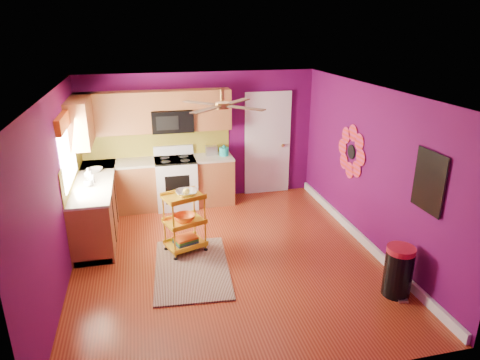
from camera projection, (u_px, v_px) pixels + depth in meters
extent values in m
plane|color=maroon|center=(227.00, 258.00, 6.49)|extent=(5.00, 5.00, 0.00)
cube|color=#56094C|center=(201.00, 137.00, 8.34)|extent=(4.50, 0.04, 2.50)
cube|color=#56094C|center=(282.00, 276.00, 3.77)|extent=(4.50, 0.04, 2.50)
cube|color=#56094C|center=(57.00, 194.00, 5.58)|extent=(0.04, 5.00, 2.50)
cube|color=#56094C|center=(370.00, 169.00, 6.54)|extent=(0.04, 5.00, 2.50)
cube|color=silver|center=(225.00, 91.00, 5.63)|extent=(4.50, 5.00, 0.04)
cube|color=white|center=(361.00, 238.00, 6.94)|extent=(0.05, 4.90, 0.14)
cube|color=brown|center=(97.00, 207.00, 7.15)|extent=(0.60, 2.30, 0.90)
cube|color=brown|center=(160.00, 184.00, 8.16)|extent=(2.80, 0.60, 0.90)
cube|color=beige|center=(93.00, 181.00, 6.99)|extent=(0.63, 2.30, 0.04)
cube|color=beige|center=(159.00, 161.00, 8.00)|extent=(2.80, 0.63, 0.04)
cube|color=black|center=(99.00, 229.00, 7.29)|extent=(0.54, 2.30, 0.10)
cube|color=black|center=(162.00, 204.00, 8.30)|extent=(2.80, 0.54, 0.10)
cube|color=white|center=(176.00, 183.00, 8.20)|extent=(0.76, 0.66, 0.92)
cube|color=black|center=(175.00, 160.00, 8.04)|extent=(0.76, 0.62, 0.03)
cube|color=white|center=(173.00, 150.00, 8.25)|extent=(0.76, 0.06, 0.18)
cube|color=black|center=(178.00, 190.00, 7.90)|extent=(0.45, 0.02, 0.55)
cube|color=brown|center=(113.00, 113.00, 7.66)|extent=(1.32, 0.33, 0.75)
cube|color=brown|center=(211.00, 109.00, 8.03)|extent=(0.72, 0.33, 0.75)
cube|color=brown|center=(171.00, 100.00, 7.81)|extent=(0.76, 0.33, 0.34)
cube|color=brown|center=(81.00, 120.00, 7.11)|extent=(0.33, 1.30, 0.75)
cube|color=black|center=(172.00, 121.00, 7.91)|extent=(0.76, 0.38, 0.40)
cube|color=olive|center=(157.00, 143.00, 8.17)|extent=(2.80, 0.01, 0.51)
cube|color=olive|center=(72.00, 166.00, 6.83)|extent=(0.01, 2.30, 0.51)
cube|color=white|center=(67.00, 150.00, 6.44)|extent=(0.03, 1.20, 1.00)
cube|color=#CB5012|center=(65.00, 119.00, 6.28)|extent=(0.08, 1.35, 0.22)
cube|color=white|center=(267.00, 145.00, 8.69)|extent=(0.85, 0.04, 2.05)
cube|color=white|center=(268.00, 145.00, 8.67)|extent=(0.95, 0.02, 2.15)
sphere|color=#BF8C3F|center=(283.00, 146.00, 8.71)|extent=(0.07, 0.07, 0.07)
cylinder|color=black|center=(351.00, 152.00, 7.05)|extent=(0.01, 0.24, 0.24)
cube|color=#19A79D|center=(430.00, 182.00, 5.15)|extent=(0.03, 0.52, 0.72)
cube|color=black|center=(429.00, 182.00, 5.15)|extent=(0.01, 0.56, 0.76)
cylinder|color=#BF8C3F|center=(222.00, 95.00, 5.84)|extent=(0.06, 0.06, 0.16)
cylinder|color=#BF8C3F|center=(222.00, 105.00, 5.89)|extent=(0.20, 0.20, 0.08)
cube|color=#4C2D19|center=(237.00, 101.00, 6.19)|extent=(0.47, 0.47, 0.01)
cube|color=#4C2D19|center=(200.00, 103.00, 6.07)|extent=(0.47, 0.47, 0.01)
cube|color=#4C2D19|center=(206.00, 110.00, 5.58)|extent=(0.47, 0.47, 0.01)
cube|color=#4C2D19|center=(246.00, 108.00, 5.70)|extent=(0.47, 0.47, 0.01)
cube|color=black|center=(192.00, 268.00, 6.19)|extent=(1.18, 1.78, 0.02)
cylinder|color=gold|center=(174.00, 231.00, 6.24)|extent=(0.03, 0.03, 0.89)
cylinder|color=gold|center=(205.00, 223.00, 6.50)|extent=(0.03, 0.03, 0.89)
cylinder|color=gold|center=(164.00, 223.00, 6.52)|extent=(0.03, 0.03, 0.89)
cylinder|color=gold|center=(194.00, 215.00, 6.78)|extent=(0.03, 0.03, 0.89)
sphere|color=black|center=(176.00, 259.00, 6.39)|extent=(0.06, 0.06, 0.06)
sphere|color=black|center=(206.00, 250.00, 6.66)|extent=(0.06, 0.06, 0.06)
sphere|color=black|center=(166.00, 249.00, 6.67)|extent=(0.06, 0.06, 0.06)
sphere|color=black|center=(195.00, 240.00, 6.94)|extent=(0.06, 0.06, 0.06)
cube|color=gold|center=(183.00, 197.00, 6.36)|extent=(0.68, 0.59, 0.03)
cube|color=gold|center=(185.00, 222.00, 6.50)|extent=(0.68, 0.59, 0.03)
cube|color=gold|center=(186.00, 244.00, 6.63)|extent=(0.68, 0.59, 0.03)
imported|color=beige|center=(186.00, 193.00, 6.37)|extent=(0.41, 0.41, 0.08)
sphere|color=yellow|center=(186.00, 192.00, 6.36)|extent=(0.10, 0.10, 0.10)
imported|color=#CB5012|center=(184.00, 218.00, 6.48)|extent=(0.42, 0.42, 0.10)
cube|color=navy|center=(186.00, 242.00, 6.62)|extent=(0.40, 0.35, 0.04)
cube|color=#267233|center=(185.00, 239.00, 6.61)|extent=(0.40, 0.35, 0.04)
cube|color=#CB5012|center=(185.00, 238.00, 6.59)|extent=(0.40, 0.35, 0.03)
cylinder|color=black|center=(398.00, 273.00, 5.51)|extent=(0.43, 0.43, 0.62)
cylinder|color=#AE182A|center=(401.00, 250.00, 5.39)|extent=(0.36, 0.36, 0.07)
cube|color=beige|center=(403.00, 301.00, 5.45)|extent=(0.13, 0.09, 0.03)
cylinder|color=teal|center=(224.00, 152.00, 8.24)|extent=(0.18, 0.18, 0.16)
sphere|color=teal|center=(224.00, 147.00, 8.20)|extent=(0.06, 0.06, 0.06)
cube|color=beige|center=(211.00, 150.00, 8.27)|extent=(0.22, 0.15, 0.18)
imported|color=#EA3F72|center=(91.00, 177.00, 6.83)|extent=(0.09, 0.09, 0.19)
imported|color=white|center=(88.00, 173.00, 7.01)|extent=(0.14, 0.14, 0.18)
imported|color=white|center=(96.00, 170.00, 7.37)|extent=(0.23, 0.23, 0.06)
imported|color=white|center=(88.00, 183.00, 6.68)|extent=(0.13, 0.13, 0.11)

